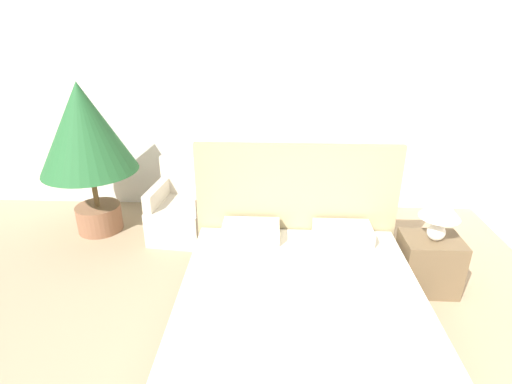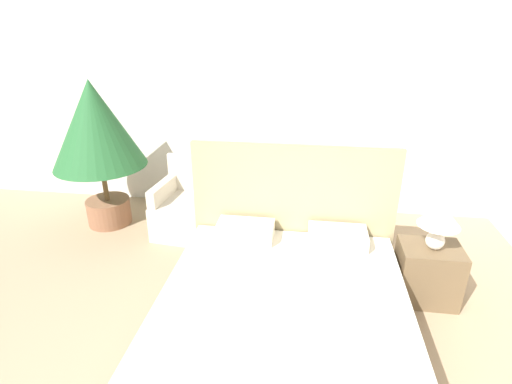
% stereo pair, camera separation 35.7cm
% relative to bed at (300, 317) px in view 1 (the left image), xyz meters
% --- Properties ---
extents(wall_back, '(10.00, 0.06, 2.90)m').
position_rel_bed_xyz_m(wall_back, '(-0.24, 2.59, 1.17)').
color(wall_back, silver).
rests_on(wall_back, ground_plane).
extents(bed, '(1.88, 2.24, 1.33)m').
position_rel_bed_xyz_m(bed, '(0.00, 0.00, 0.00)').
color(bed, '#4C4238').
rests_on(bed, ground_plane).
extents(armchair_near_window_left, '(0.67, 0.73, 0.86)m').
position_rel_bed_xyz_m(armchair_near_window_left, '(-1.29, 1.70, -0.01)').
color(armchair_near_window_left, beige).
rests_on(armchair_near_window_left, ground_plane).
extents(armchair_near_window_right, '(0.68, 0.75, 0.86)m').
position_rel_bed_xyz_m(armchair_near_window_right, '(-0.29, 1.70, -0.01)').
color(armchair_near_window_right, beige).
rests_on(armchair_near_window_right, ground_plane).
extents(potted_palm, '(1.06, 1.06, 1.75)m').
position_rel_bed_xyz_m(potted_palm, '(-2.29, 1.78, 0.89)').
color(potted_palm, brown).
rests_on(potted_palm, ground_plane).
extents(nightstand, '(0.52, 0.40, 0.53)m').
position_rel_bed_xyz_m(nightstand, '(1.23, 0.79, -0.01)').
color(nightstand, brown).
rests_on(nightstand, ground_plane).
extents(table_lamp, '(0.35, 0.35, 0.42)m').
position_rel_bed_xyz_m(table_lamp, '(1.23, 0.78, 0.54)').
color(table_lamp, white).
rests_on(table_lamp, nightstand).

